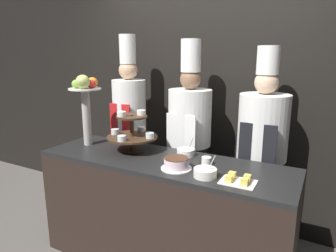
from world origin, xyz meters
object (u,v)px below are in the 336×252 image
object	(u,v)px
chef_center_right	(262,147)
chef_left	(130,122)
cup_white	(206,161)
cake_round	(176,163)
serving_bowl_far	(186,152)
tiered_stand	(132,132)
chef_center_left	(189,135)
cake_square_tray	(238,180)
serving_bowl_near	(205,173)
fruit_pedestal	(85,96)

from	to	relation	value
chef_center_right	chef_left	bearing A→B (deg)	180.00
cup_white	chef_center_right	bearing A→B (deg)	58.80
cup_white	chef_left	size ratio (longest dim) A/B	0.04
cake_round	serving_bowl_far	xyz separation A→B (m)	(-0.06, 0.30, -0.01)
cake_round	chef_center_right	world-z (taller)	chef_center_right
tiered_stand	serving_bowl_far	bearing A→B (deg)	11.90
chef_center_left	chef_center_right	size ratio (longest dim) A/B	1.04
cake_square_tray	chef_left	world-z (taller)	chef_left
serving_bowl_near	chef_center_right	world-z (taller)	chef_center_right
cake_square_tray	chef_center_left	size ratio (longest dim) A/B	0.12
chef_left	chef_center_right	xyz separation A→B (m)	(1.35, -0.00, -0.07)
fruit_pedestal	cup_white	xyz separation A→B (m)	(1.14, 0.03, -0.42)
fruit_pedestal	serving_bowl_far	size ratio (longest dim) A/B	4.03
cup_white	cake_square_tray	bearing A→B (deg)	-35.21
cake_round	cup_white	distance (m)	0.24
cup_white	cake_square_tray	xyz separation A→B (m)	(0.30, -0.21, -0.01)
chef_center_left	chef_center_right	bearing A→B (deg)	-0.01
chef_center_left	fruit_pedestal	bearing A→B (deg)	-145.48
cake_round	chef_center_left	xyz separation A→B (m)	(-0.21, 0.68, 0.03)
serving_bowl_far	chef_center_right	bearing A→B (deg)	36.23
fruit_pedestal	chef_center_right	bearing A→B (deg)	20.25
serving_bowl_far	chef_left	distance (m)	0.92
tiered_stand	fruit_pedestal	bearing A→B (deg)	-173.83
chef_center_right	cup_white	bearing A→B (deg)	-121.20
serving_bowl_near	cake_round	bearing A→B (deg)	170.35
chef_left	serving_bowl_far	bearing A→B (deg)	-24.94
cake_square_tray	chef_left	size ratio (longest dim) A/B	0.12
cake_square_tray	cup_white	bearing A→B (deg)	144.79
fruit_pedestal	chef_left	xyz separation A→B (m)	(0.09, 0.53, -0.33)
cake_square_tray	serving_bowl_near	size ratio (longest dim) A/B	1.39
cup_white	chef_left	distance (m)	1.17
cake_square_tray	serving_bowl_far	xyz separation A→B (m)	(-0.52, 0.32, 0.01)
tiered_stand	cup_white	distance (m)	0.70
cup_white	chef_center_left	size ratio (longest dim) A/B	0.04
tiered_stand	serving_bowl_far	size ratio (longest dim) A/B	2.71
fruit_pedestal	cup_white	distance (m)	1.21
cake_square_tray	chef_left	xyz separation A→B (m)	(-1.35, 0.71, 0.10)
chef_center_right	cake_round	bearing A→B (deg)	-124.07
chef_center_left	chef_left	bearing A→B (deg)	-180.00
chef_center_right	serving_bowl_near	bearing A→B (deg)	-107.21
cake_round	chef_left	size ratio (longest dim) A/B	0.12
serving_bowl_far	cake_round	bearing A→B (deg)	-77.96
serving_bowl_near	fruit_pedestal	bearing A→B (deg)	170.99
serving_bowl_far	chef_center_left	xyz separation A→B (m)	(-0.14, 0.39, 0.04)
tiered_stand	chef_center_right	bearing A→B (deg)	26.07
chef_center_left	cup_white	bearing A→B (deg)	-53.80
cake_round	fruit_pedestal	bearing A→B (deg)	171.15
fruit_pedestal	chef_center_left	size ratio (longest dim) A/B	0.34
chef_left	chef_center_left	xyz separation A→B (m)	(0.69, 0.00, -0.05)
tiered_stand	cake_square_tray	size ratio (longest dim) A/B	1.92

